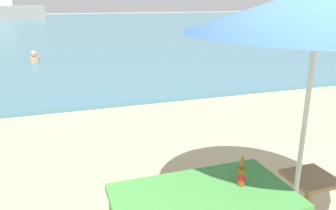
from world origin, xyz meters
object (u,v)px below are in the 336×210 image
at_px(beer_bottle_amber, 241,175).
at_px(boat_fishing_trawler, 8,11).
at_px(patio_umbrella, 319,9).
at_px(swimmer_person, 34,58).
at_px(side_table_wood, 309,193).
at_px(picnic_table_green, 203,206).

bearing_deg(beer_bottle_amber, boat_fishing_trawler, 98.25).
height_order(patio_umbrella, swimmer_person, patio_umbrella).
bearing_deg(beer_bottle_amber, side_table_wood, 14.34).
distance_m(swimmer_person, boat_fishing_trawler, 28.63).
distance_m(beer_bottle_amber, swimmer_person, 10.79).
relative_size(picnic_table_green, beer_bottle_amber, 5.28).
relative_size(picnic_table_green, side_table_wood, 2.59).
xyz_separation_m(picnic_table_green, patio_umbrella, (0.97, 0.11, 1.47)).
bearing_deg(side_table_wood, boat_fishing_trawler, 99.66).
bearing_deg(swimmer_person, boat_fishing_trawler, 97.29).
bearing_deg(patio_umbrella, side_table_wood, 27.28).
bearing_deg(picnic_table_green, swimmer_person, 98.99).
bearing_deg(side_table_wood, picnic_table_green, -168.14).
bearing_deg(picnic_table_green, boat_fishing_trawler, 97.75).
xyz_separation_m(picnic_table_green, boat_fishing_trawler, (-5.31, 39.01, 0.40)).
xyz_separation_m(patio_umbrella, boat_fishing_trawler, (-6.28, 38.89, -1.06)).
height_order(picnic_table_green, beer_bottle_amber, beer_bottle_amber).
distance_m(patio_umbrella, swimmer_person, 10.99).
relative_size(patio_umbrella, swimmer_person, 5.61).
bearing_deg(patio_umbrella, beer_bottle_amber, -172.61).
height_order(picnic_table_green, boat_fishing_trawler, boat_fishing_trawler).
xyz_separation_m(picnic_table_green, beer_bottle_amber, (0.34, 0.03, 0.20)).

